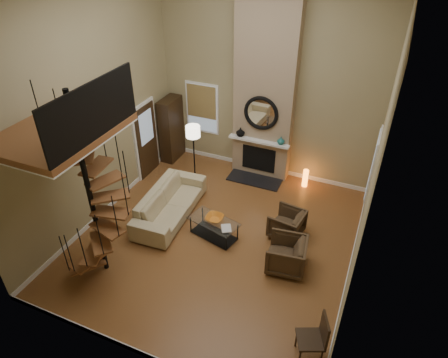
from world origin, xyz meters
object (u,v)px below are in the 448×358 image
at_px(sofa, 170,202).
at_px(armchair_far, 290,255).
at_px(hutch, 171,129).
at_px(side_chair, 316,336).
at_px(accent_lamp, 305,178).
at_px(floor_lamp, 193,136).
at_px(armchair_near, 289,225).
at_px(coffee_table, 214,226).

bearing_deg(sofa, armchair_far, -103.49).
distance_m(hutch, side_chair, 7.35).
distance_m(armchair_far, accent_lamp, 3.17).
bearing_deg(floor_lamp, sofa, -85.53).
relative_size(accent_lamp, side_chair, 0.55).
bearing_deg(side_chair, armchair_near, 113.67).
height_order(hutch, floor_lamp, hutch).
xyz_separation_m(coffee_table, accent_lamp, (1.45, 2.85, -0.03)).
bearing_deg(sofa, armchair_near, -85.98).
xyz_separation_m(coffee_table, side_chair, (2.82, -2.10, 0.24)).
height_order(sofa, floor_lamp, floor_lamp).
bearing_deg(floor_lamp, side_chair, -43.14).
distance_m(hutch, armchair_far, 5.51).
bearing_deg(armchair_near, side_chair, 31.63).
distance_m(sofa, side_chair, 4.77).
relative_size(armchair_near, coffee_table, 0.58).
height_order(sofa, side_chair, side_chair).
bearing_deg(floor_lamp, armchair_near, -21.92).
bearing_deg(sofa, hutch, 24.29).
bearing_deg(armchair_near, sofa, -74.42).
xyz_separation_m(armchair_far, side_chair, (0.94, -1.82, 0.17)).
relative_size(coffee_table, floor_lamp, 0.75).
height_order(coffee_table, side_chair, side_chair).
bearing_deg(accent_lamp, armchair_far, -82.22).
relative_size(coffee_table, side_chair, 1.33).
bearing_deg(coffee_table, sofa, 168.13).
bearing_deg(accent_lamp, side_chair, -74.60).
bearing_deg(side_chair, sofa, 150.12).
xyz_separation_m(hutch, sofa, (1.33, -2.52, -0.55)).
relative_size(armchair_near, floor_lamp, 0.43).
xyz_separation_m(armchair_far, floor_lamp, (-3.32, 2.17, 1.06)).
bearing_deg(side_chair, floor_lamp, 136.86).
height_order(armchair_near, floor_lamp, floor_lamp).
distance_m(hutch, accent_lamp, 4.16).
bearing_deg(coffee_table, accent_lamp, 63.00).
distance_m(sofa, coffee_table, 1.35).
bearing_deg(accent_lamp, sofa, -137.04).
bearing_deg(accent_lamp, coffee_table, -117.00).
distance_m(armchair_near, coffee_table, 1.74).
bearing_deg(coffee_table, hutch, 133.45).
bearing_deg(sofa, coffee_table, -105.46).
bearing_deg(armchair_near, coffee_table, -59.50).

